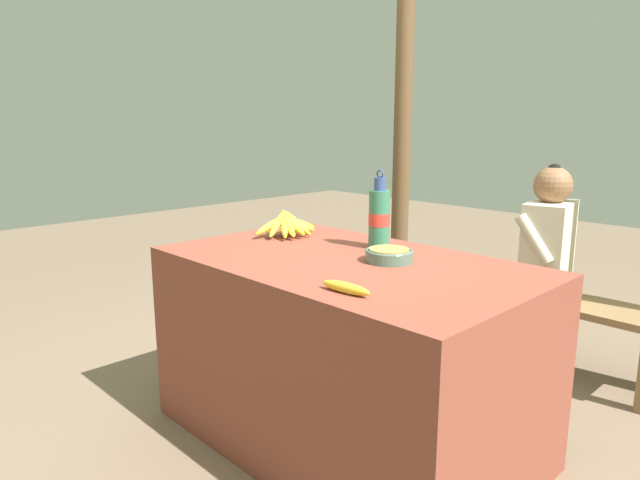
{
  "coord_description": "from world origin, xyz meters",
  "views": [
    {
      "loc": [
        1.48,
        -1.59,
        1.32
      ],
      "look_at": [
        -0.2,
        0.05,
        0.82
      ],
      "focal_mm": 32.0,
      "sensor_mm": 36.0,
      "label": 1
    }
  ],
  "objects_px": {
    "loose_banana_front": "(346,288)",
    "support_post_near": "(403,125)",
    "banana_bunch_ripe": "(288,224)",
    "seated_vendor": "(538,254)",
    "serving_bowl": "(389,254)",
    "water_bottle": "(379,217)",
    "wooden_bench": "(540,306)",
    "banana_bunch_green": "(485,270)"
  },
  "relations": [
    {
      "from": "loose_banana_front",
      "to": "support_post_near",
      "type": "distance_m",
      "value": 2.22
    },
    {
      "from": "banana_bunch_ripe",
      "to": "seated_vendor",
      "type": "height_order",
      "value": "seated_vendor"
    },
    {
      "from": "serving_bowl",
      "to": "water_bottle",
      "type": "height_order",
      "value": "water_bottle"
    },
    {
      "from": "banana_bunch_ripe",
      "to": "seated_vendor",
      "type": "xyz_separation_m",
      "value": [
        0.72,
        1.08,
        -0.21
      ]
    },
    {
      "from": "wooden_bench",
      "to": "banana_bunch_green",
      "type": "distance_m",
      "value": 0.36
    },
    {
      "from": "banana_bunch_green",
      "to": "water_bottle",
      "type": "bearing_deg",
      "value": -86.95
    },
    {
      "from": "banana_bunch_ripe",
      "to": "water_bottle",
      "type": "relative_size",
      "value": 1.01
    },
    {
      "from": "serving_bowl",
      "to": "wooden_bench",
      "type": "bearing_deg",
      "value": 85.15
    },
    {
      "from": "loose_banana_front",
      "to": "seated_vendor",
      "type": "distance_m",
      "value": 1.55
    },
    {
      "from": "serving_bowl",
      "to": "wooden_bench",
      "type": "height_order",
      "value": "serving_bowl"
    },
    {
      "from": "banana_bunch_ripe",
      "to": "banana_bunch_green",
      "type": "relative_size",
      "value": 1.26
    },
    {
      "from": "banana_bunch_ripe",
      "to": "water_bottle",
      "type": "bearing_deg",
      "value": 14.32
    },
    {
      "from": "water_bottle",
      "to": "seated_vendor",
      "type": "xyz_separation_m",
      "value": [
        0.26,
        0.97,
        -0.28
      ]
    },
    {
      "from": "support_post_near",
      "to": "serving_bowl",
      "type": "bearing_deg",
      "value": -53.64
    },
    {
      "from": "wooden_bench",
      "to": "banana_bunch_ripe",
      "type": "bearing_deg",
      "value": -123.12
    },
    {
      "from": "banana_bunch_green",
      "to": "wooden_bench",
      "type": "bearing_deg",
      "value": 0.24
    },
    {
      "from": "support_post_near",
      "to": "banana_bunch_ripe",
      "type": "bearing_deg",
      "value": -73.93
    },
    {
      "from": "serving_bowl",
      "to": "seated_vendor",
      "type": "relative_size",
      "value": 0.17
    },
    {
      "from": "banana_bunch_ripe",
      "to": "support_post_near",
      "type": "bearing_deg",
      "value": 106.07
    },
    {
      "from": "wooden_bench",
      "to": "support_post_near",
      "type": "relative_size",
      "value": 0.52
    },
    {
      "from": "serving_bowl",
      "to": "seated_vendor",
      "type": "distance_m",
      "value": 1.14
    },
    {
      "from": "loose_banana_front",
      "to": "seated_vendor",
      "type": "bearing_deg",
      "value": 93.0
    },
    {
      "from": "loose_banana_front",
      "to": "seated_vendor",
      "type": "relative_size",
      "value": 0.17
    },
    {
      "from": "seated_vendor",
      "to": "serving_bowl",
      "type": "bearing_deg",
      "value": 74.49
    },
    {
      "from": "water_bottle",
      "to": "seated_vendor",
      "type": "distance_m",
      "value": 1.04
    },
    {
      "from": "water_bottle",
      "to": "seated_vendor",
      "type": "height_order",
      "value": "water_bottle"
    },
    {
      "from": "serving_bowl",
      "to": "banana_bunch_green",
      "type": "xyz_separation_m",
      "value": [
        -0.23,
        1.16,
        -0.33
      ]
    },
    {
      "from": "banana_bunch_ripe",
      "to": "support_post_near",
      "type": "height_order",
      "value": "support_post_near"
    },
    {
      "from": "banana_bunch_ripe",
      "to": "loose_banana_front",
      "type": "height_order",
      "value": "banana_bunch_ripe"
    },
    {
      "from": "serving_bowl",
      "to": "loose_banana_front",
      "type": "height_order",
      "value": "serving_bowl"
    },
    {
      "from": "loose_banana_front",
      "to": "banana_bunch_green",
      "type": "xyz_separation_m",
      "value": [
        -0.4,
        1.58,
        -0.32
      ]
    },
    {
      "from": "seated_vendor",
      "to": "banana_bunch_green",
      "type": "height_order",
      "value": "seated_vendor"
    },
    {
      "from": "banana_bunch_ripe",
      "to": "banana_bunch_green",
      "type": "xyz_separation_m",
      "value": [
        0.4,
        1.12,
        -0.36
      ]
    },
    {
      "from": "water_bottle",
      "to": "support_post_near",
      "type": "xyz_separation_m",
      "value": [
        -0.84,
        1.24,
        0.37
      ]
    },
    {
      "from": "seated_vendor",
      "to": "loose_banana_front",
      "type": "bearing_deg",
      "value": 81.75
    },
    {
      "from": "loose_banana_front",
      "to": "support_post_near",
      "type": "height_order",
      "value": "support_post_near"
    },
    {
      "from": "support_post_near",
      "to": "wooden_bench",
      "type": "bearing_deg",
      "value": -11.62
    },
    {
      "from": "wooden_bench",
      "to": "support_post_near",
      "type": "bearing_deg",
      "value": 168.38
    },
    {
      "from": "water_bottle",
      "to": "support_post_near",
      "type": "height_order",
      "value": "support_post_near"
    },
    {
      "from": "banana_bunch_ripe",
      "to": "serving_bowl",
      "type": "relative_size",
      "value": 1.82
    },
    {
      "from": "wooden_bench",
      "to": "banana_bunch_green",
      "type": "bearing_deg",
      "value": -179.76
    },
    {
      "from": "banana_bunch_green",
      "to": "support_post_near",
      "type": "bearing_deg",
      "value": 163.62
    }
  ]
}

